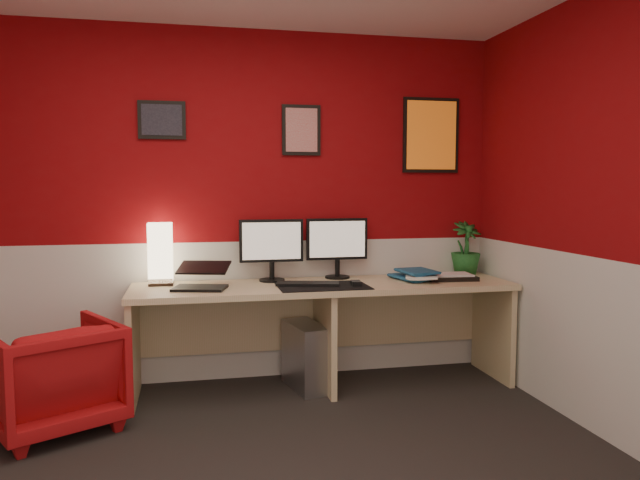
{
  "coord_description": "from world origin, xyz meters",
  "views": [
    {
      "loc": [
        -0.22,
        -2.62,
        1.4
      ],
      "look_at": [
        0.6,
        1.21,
        1.05
      ],
      "focal_mm": 34.11,
      "sensor_mm": 36.0,
      "label": 1
    }
  ],
  "objects_px": {
    "shoji_lamp": "(161,255)",
    "zen_tray": "(450,277)",
    "laptop": "(200,273)",
    "potted_plant": "(466,248)",
    "armchair": "(52,376)",
    "monitor_left": "(272,240)",
    "desk": "(324,336)",
    "pc_tower": "(306,356)",
    "monitor_right": "(337,238)"
  },
  "relations": [
    {
      "from": "shoji_lamp",
      "to": "zen_tray",
      "type": "xyz_separation_m",
      "value": [
        2.02,
        -0.2,
        -0.18
      ]
    },
    {
      "from": "laptop",
      "to": "potted_plant",
      "type": "xyz_separation_m",
      "value": [
        1.99,
        0.28,
        0.09
      ]
    },
    {
      "from": "armchair",
      "to": "monitor_left",
      "type": "bearing_deg",
      "value": 173.42
    },
    {
      "from": "laptop",
      "to": "armchair",
      "type": "distance_m",
      "value": 1.05
    },
    {
      "from": "desk",
      "to": "potted_plant",
      "type": "xyz_separation_m",
      "value": [
        1.15,
        0.22,
        0.57
      ]
    },
    {
      "from": "monitor_left",
      "to": "desk",
      "type": "bearing_deg",
      "value": -29.13
    },
    {
      "from": "shoji_lamp",
      "to": "potted_plant",
      "type": "distance_m",
      "value": 2.24
    },
    {
      "from": "desk",
      "to": "shoji_lamp",
      "type": "height_order",
      "value": "shoji_lamp"
    },
    {
      "from": "monitor_left",
      "to": "potted_plant",
      "type": "bearing_deg",
      "value": 1.22
    },
    {
      "from": "desk",
      "to": "laptop",
      "type": "xyz_separation_m",
      "value": [
        -0.84,
        -0.06,
        0.47
      ]
    },
    {
      "from": "desk",
      "to": "pc_tower",
      "type": "xyz_separation_m",
      "value": [
        -0.13,
        0.02,
        -0.14
      ]
    },
    {
      "from": "zen_tray",
      "to": "monitor_left",
      "type": "bearing_deg",
      "value": 171.49
    },
    {
      "from": "shoji_lamp",
      "to": "monitor_right",
      "type": "bearing_deg",
      "value": 1.48
    },
    {
      "from": "desk",
      "to": "zen_tray",
      "type": "distance_m",
      "value": 1.0
    },
    {
      "from": "shoji_lamp",
      "to": "potted_plant",
      "type": "relative_size",
      "value": 1.0
    },
    {
      "from": "armchair",
      "to": "desk",
      "type": "bearing_deg",
      "value": 163.24
    },
    {
      "from": "monitor_right",
      "to": "zen_tray",
      "type": "height_order",
      "value": "monitor_right"
    },
    {
      "from": "monitor_left",
      "to": "zen_tray",
      "type": "xyz_separation_m",
      "value": [
        1.26,
        -0.19,
        -0.28
      ]
    },
    {
      "from": "pc_tower",
      "to": "armchair",
      "type": "bearing_deg",
      "value": -176.75
    },
    {
      "from": "shoji_lamp",
      "to": "monitor_right",
      "type": "xyz_separation_m",
      "value": [
        1.24,
        0.03,
        0.09
      ]
    },
    {
      "from": "potted_plant",
      "to": "desk",
      "type": "bearing_deg",
      "value": -169.13
    },
    {
      "from": "laptop",
      "to": "zen_tray",
      "type": "height_order",
      "value": "laptop"
    },
    {
      "from": "monitor_right",
      "to": "armchair",
      "type": "height_order",
      "value": "monitor_right"
    },
    {
      "from": "laptop",
      "to": "zen_tray",
      "type": "relative_size",
      "value": 0.94
    },
    {
      "from": "monitor_left",
      "to": "potted_plant",
      "type": "xyz_separation_m",
      "value": [
        1.48,
        0.03,
        -0.09
      ]
    },
    {
      "from": "potted_plant",
      "to": "armchair",
      "type": "relative_size",
      "value": 0.58
    },
    {
      "from": "laptop",
      "to": "potted_plant",
      "type": "distance_m",
      "value": 2.01
    },
    {
      "from": "shoji_lamp",
      "to": "monitor_left",
      "type": "relative_size",
      "value": 0.69
    },
    {
      "from": "desk",
      "to": "monitor_right",
      "type": "relative_size",
      "value": 4.48
    },
    {
      "from": "monitor_left",
      "to": "potted_plant",
      "type": "relative_size",
      "value": 1.45
    },
    {
      "from": "laptop",
      "to": "monitor_left",
      "type": "height_order",
      "value": "monitor_left"
    },
    {
      "from": "desk",
      "to": "shoji_lamp",
      "type": "bearing_deg",
      "value": 169.78
    },
    {
      "from": "shoji_lamp",
      "to": "laptop",
      "type": "distance_m",
      "value": 0.37
    },
    {
      "from": "pc_tower",
      "to": "armchair",
      "type": "distance_m",
      "value": 1.61
    },
    {
      "from": "desk",
      "to": "monitor_right",
      "type": "height_order",
      "value": "monitor_right"
    },
    {
      "from": "laptop",
      "to": "pc_tower",
      "type": "xyz_separation_m",
      "value": [
        0.71,
        0.08,
        -0.61
      ]
    },
    {
      "from": "potted_plant",
      "to": "zen_tray",
      "type": "bearing_deg",
      "value": -135.62
    },
    {
      "from": "desk",
      "to": "armchair",
      "type": "distance_m",
      "value": 1.73
    },
    {
      "from": "zen_tray",
      "to": "monitor_right",
      "type": "bearing_deg",
      "value": 163.49
    },
    {
      "from": "shoji_lamp",
      "to": "potted_plant",
      "type": "height_order",
      "value": "potted_plant"
    },
    {
      "from": "shoji_lamp",
      "to": "monitor_left",
      "type": "xyz_separation_m",
      "value": [
        0.76,
        -0.01,
        0.09
      ]
    },
    {
      "from": "monitor_right",
      "to": "desk",
      "type": "bearing_deg",
      "value": -122.58
    },
    {
      "from": "desk",
      "to": "monitor_left",
      "type": "relative_size",
      "value": 4.48
    },
    {
      "from": "monitor_left",
      "to": "pc_tower",
      "type": "height_order",
      "value": "monitor_left"
    },
    {
      "from": "laptop",
      "to": "monitor_left",
      "type": "bearing_deg",
      "value": 41.03
    },
    {
      "from": "laptop",
      "to": "armchair",
      "type": "relative_size",
      "value": 0.48
    },
    {
      "from": "zen_tray",
      "to": "potted_plant",
      "type": "height_order",
      "value": "potted_plant"
    },
    {
      "from": "monitor_right",
      "to": "pc_tower",
      "type": "relative_size",
      "value": 1.29
    },
    {
      "from": "monitor_left",
      "to": "armchair",
      "type": "distance_m",
      "value": 1.63
    },
    {
      "from": "monitor_left",
      "to": "potted_plant",
      "type": "distance_m",
      "value": 1.49
    }
  ]
}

